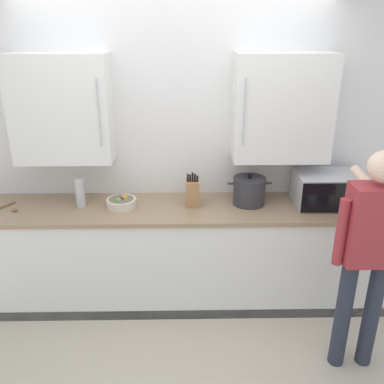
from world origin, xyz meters
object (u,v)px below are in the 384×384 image
(thermos_flask, at_px, (80,192))
(person_figure, at_px, (369,246))
(microwave_oven, at_px, (328,189))
(knife_block, at_px, (193,192))
(fruit_bowl, at_px, (122,202))
(wooden_spoon, at_px, (9,208))
(stock_pot, at_px, (249,191))

(thermos_flask, relative_size, person_figure, 0.15)
(microwave_oven, relative_size, knife_block, 2.02)
(microwave_oven, height_order, knife_block, knife_block)
(fruit_bowl, xyz_separation_m, wooden_spoon, (-0.91, -0.03, -0.03))
(stock_pot, distance_m, knife_block, 0.47)
(stock_pot, relative_size, wooden_spoon, 1.67)
(person_figure, bearing_deg, knife_block, 144.05)
(microwave_oven, height_order, thermos_flask, microwave_oven)
(person_figure, bearing_deg, fruit_bowl, 155.53)
(wooden_spoon, bearing_deg, stock_pot, 2.25)
(knife_block, bearing_deg, wooden_spoon, -177.39)
(knife_block, bearing_deg, stock_pot, 1.10)
(thermos_flask, distance_m, wooden_spoon, 0.59)
(stock_pot, relative_size, knife_block, 1.27)
(wooden_spoon, relative_size, knife_block, 0.76)
(fruit_bowl, height_order, stock_pot, stock_pot)
(thermos_flask, height_order, fruit_bowl, thermos_flask)
(thermos_flask, relative_size, wooden_spoon, 1.10)
(microwave_oven, height_order, person_figure, person_figure)
(wooden_spoon, xyz_separation_m, person_figure, (2.62, -0.75, 0.05))
(microwave_oven, xyz_separation_m, fruit_bowl, (-1.70, -0.03, -0.09))
(stock_pot, xyz_separation_m, knife_block, (-0.47, -0.01, -0.01))
(fruit_bowl, height_order, wooden_spoon, fruit_bowl)
(thermos_flask, xyz_separation_m, person_figure, (2.05, -0.80, -0.06))
(knife_block, bearing_deg, thermos_flask, -178.82)
(knife_block, bearing_deg, person_figure, -35.95)
(microwave_oven, height_order, stock_pot, microwave_oven)
(microwave_oven, relative_size, wooden_spoon, 2.67)
(person_figure, bearing_deg, stock_pot, 128.57)
(thermos_flask, distance_m, knife_block, 0.92)
(fruit_bowl, xyz_separation_m, person_figure, (1.71, -0.78, 0.01))
(person_figure, bearing_deg, wooden_spoon, 164.01)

